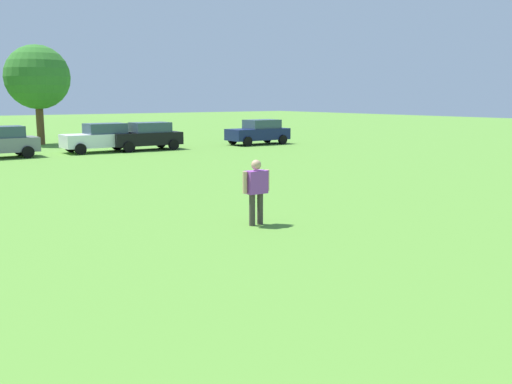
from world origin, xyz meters
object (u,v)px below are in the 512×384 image
object	(u,v)px
adult_bystander	(256,187)
parked_car_white_3	(101,137)
parked_car_black_4	(147,136)
tree_far_right	(37,77)
parked_car_navy_5	(259,132)

from	to	relation	value
adult_bystander	parked_car_white_3	size ratio (longest dim) A/B	0.39
parked_car_black_4	tree_far_right	distance (m)	9.65
adult_bystander	parked_car_black_4	distance (m)	21.69
parked_car_white_3	parked_car_navy_5	size ratio (longest dim) A/B	1.00
adult_bystander	parked_car_white_3	world-z (taller)	parked_car_white_3
parked_car_black_4	adult_bystander	bearing A→B (deg)	73.03
parked_car_navy_5	tree_far_right	xyz separation A→B (m)	(-12.31, 8.35, 3.65)
adult_bystander	tree_far_right	size ratio (longest dim) A/B	0.25
parked_car_white_3	tree_far_right	xyz separation A→B (m)	(-1.52, 7.53, 3.65)
parked_car_black_4	parked_car_navy_5	xyz separation A→B (m)	(8.07, -0.49, 0.00)
adult_bystander	parked_car_black_4	world-z (taller)	parked_car_black_4
parked_car_white_3	parked_car_navy_5	world-z (taller)	same
parked_car_navy_5	parked_car_white_3	bearing A→B (deg)	-4.32
parked_car_white_3	parked_car_navy_5	bearing A→B (deg)	175.68
parked_car_navy_5	parked_car_black_4	bearing A→B (deg)	-3.50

